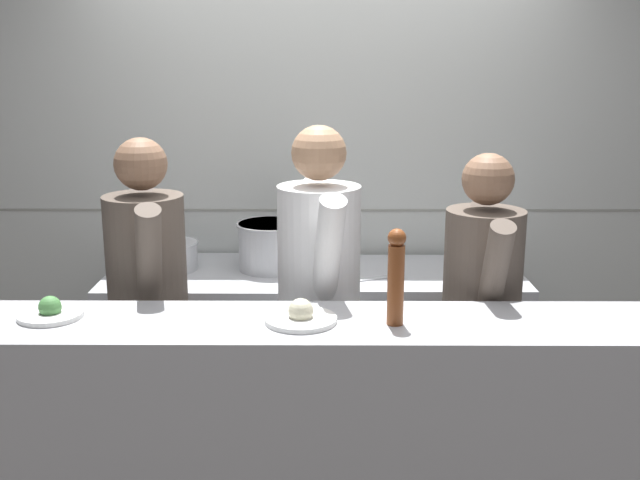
% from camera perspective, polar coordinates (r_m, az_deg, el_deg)
% --- Properties ---
extents(wall_back_tiled, '(8.00, 0.06, 2.60)m').
position_cam_1_polar(wall_back_tiled, '(4.02, 0.20, 4.48)').
color(wall_back_tiled, silver).
rests_on(wall_back_tiled, ground_plane).
extents(oven_range, '(1.04, 0.71, 0.92)m').
position_cam_1_polar(oven_range, '(3.90, -7.85, -8.83)').
color(oven_range, '#38383D').
rests_on(oven_range, ground_plane).
extents(prep_counter, '(0.96, 0.65, 0.91)m').
position_cam_1_polar(prep_counter, '(3.90, 7.73, -8.93)').
color(prep_counter, '#B7BABF').
rests_on(prep_counter, ground_plane).
extents(pass_counter, '(2.91, 0.45, 1.04)m').
position_cam_1_polar(pass_counter, '(2.88, -0.56, -16.07)').
color(pass_counter, '#B7BABF').
rests_on(pass_counter, ground_plane).
extents(stock_pot, '(0.25, 0.25, 0.14)m').
position_cam_1_polar(stock_pot, '(3.80, -11.12, -1.09)').
color(stock_pot, '#B7BABF').
rests_on(stock_pot, oven_range).
extents(sauce_pot, '(0.34, 0.34, 0.24)m').
position_cam_1_polar(sauce_pot, '(3.73, -3.74, -0.38)').
color(sauce_pot, '#B7BABF').
rests_on(sauce_pot, oven_range).
extents(chefs_knife, '(0.38, 0.18, 0.02)m').
position_cam_1_polar(chefs_knife, '(3.55, 2.65, -3.08)').
color(chefs_knife, '#B7BABF').
rests_on(chefs_knife, prep_counter).
extents(plated_dish_main, '(0.23, 0.23, 0.08)m').
position_cam_1_polar(plated_dish_main, '(2.86, -19.85, -5.19)').
color(plated_dish_main, white).
rests_on(plated_dish_main, pass_counter).
extents(plated_dish_appetiser, '(0.26, 0.26, 0.09)m').
position_cam_1_polar(plated_dish_appetiser, '(2.65, -1.47, -5.83)').
color(plated_dish_appetiser, white).
rests_on(plated_dish_appetiser, pass_counter).
extents(pepper_mill, '(0.06, 0.06, 0.34)m').
position_cam_1_polar(pepper_mill, '(2.59, 5.81, -2.68)').
color(pepper_mill, brown).
rests_on(pepper_mill, pass_counter).
extents(chef_head_cook, '(0.42, 0.71, 1.64)m').
position_cam_1_polar(chef_head_cook, '(3.28, -12.89, -5.09)').
color(chef_head_cook, black).
rests_on(chef_head_cook, ground_plane).
extents(chef_sous, '(0.40, 0.74, 1.69)m').
position_cam_1_polar(chef_sous, '(3.16, -0.08, -4.89)').
color(chef_sous, black).
rests_on(chef_sous, ground_plane).
extents(chef_line, '(0.32, 0.69, 1.58)m').
position_cam_1_polar(chef_line, '(3.21, 12.12, -6.05)').
color(chef_line, black).
rests_on(chef_line, ground_plane).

